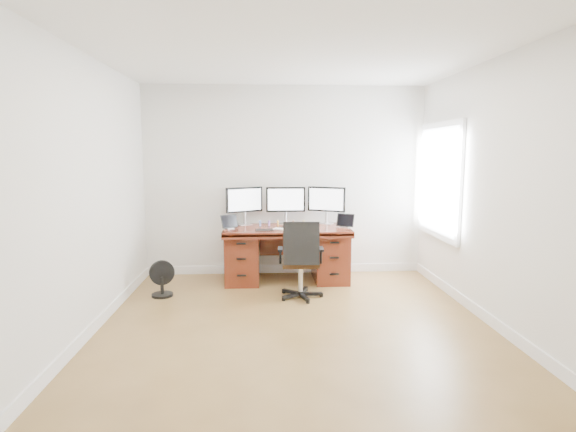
{
  "coord_description": "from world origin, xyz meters",
  "views": [
    {
      "loc": [
        -0.33,
        -4.2,
        1.75
      ],
      "look_at": [
        0.0,
        1.5,
        0.95
      ],
      "focal_mm": 28.0,
      "sensor_mm": 36.0,
      "label": 1
    }
  ],
  "objects": [
    {
      "name": "figurine_orange",
      "position": [
        -0.11,
        1.95,
        0.79
      ],
      "size": [
        0.03,
        0.03,
        0.08
      ],
      "color": "#EBB14B",
      "rests_on": "desk"
    },
    {
      "name": "right_wall",
      "position": [
        2.0,
        0.11,
        1.35
      ],
      "size": [
        0.1,
        4.5,
        2.7
      ],
      "color": "silver",
      "rests_on": "ground"
    },
    {
      "name": "figurine_purple",
      "position": [
        -0.24,
        1.95,
        0.79
      ],
      "size": [
        0.03,
        0.03,
        0.08
      ],
      "color": "#8B6CCE",
      "rests_on": "desk"
    },
    {
      "name": "drawing_tablet",
      "position": [
        -0.3,
        1.6,
        0.76
      ],
      "size": [
        0.24,
        0.17,
        0.01
      ],
      "primitive_type": "cube",
      "rotation": [
        0.0,
        0.0,
        0.12
      ],
      "color": "black",
      "rests_on": "desk"
    },
    {
      "name": "monitor_right",
      "position": [
        0.58,
        2.07,
        1.09
      ],
      "size": [
        0.5,
        0.28,
        0.53
      ],
      "rotation": [
        0.0,
        0.0,
        -0.48
      ],
      "color": "silver",
      "rests_on": "desk"
    },
    {
      "name": "tablet_left",
      "position": [
        -0.77,
        1.75,
        0.84
      ],
      "size": [
        0.23,
        0.2,
        0.19
      ],
      "rotation": [
        0.0,
        0.0,
        0.63
      ],
      "color": "silver",
      "rests_on": "desk"
    },
    {
      "name": "figurine_yellow",
      "position": [
        0.24,
        1.95,
        0.79
      ],
      "size": [
        0.03,
        0.03,
        0.08
      ],
      "color": "tan",
      "rests_on": "desk"
    },
    {
      "name": "figurine_blue",
      "position": [
        -0.36,
        1.95,
        0.79
      ],
      "size": [
        0.03,
        0.03,
        0.08
      ],
      "color": "#6289E0",
      "rests_on": "desk"
    },
    {
      "name": "phone",
      "position": [
        -0.0,
        1.8,
        0.76
      ],
      "size": [
        0.14,
        0.1,
        0.01
      ],
      "primitive_type": "cube",
      "rotation": [
        0.0,
        0.0,
        -0.38
      ],
      "color": "black",
      "rests_on": "desk"
    },
    {
      "name": "back_wall",
      "position": [
        0.0,
        2.25,
        1.35
      ],
      "size": [
        4.0,
        0.1,
        2.7
      ],
      "primitive_type": "cube",
      "color": "silver",
      "rests_on": "ground"
    },
    {
      "name": "monitor_left",
      "position": [
        -0.58,
        2.07,
        1.09
      ],
      "size": [
        0.5,
        0.29,
        0.53
      ],
      "rotation": [
        0.0,
        0.0,
        0.49
      ],
      "color": "silver",
      "rests_on": "desk"
    },
    {
      "name": "tablet_right",
      "position": [
        0.8,
        1.75,
        0.84
      ],
      "size": [
        0.24,
        0.18,
        0.19
      ],
      "rotation": [
        0.0,
        0.0,
        -0.51
      ],
      "color": "silver",
      "rests_on": "desk"
    },
    {
      "name": "figurine_brown",
      "position": [
        0.1,
        1.95,
        0.79
      ],
      "size": [
        0.03,
        0.03,
        0.08
      ],
      "color": "brown",
      "rests_on": "desk"
    },
    {
      "name": "monitor_center",
      "position": [
        0.0,
        2.07,
        1.09
      ],
      "size": [
        0.55,
        0.15,
        0.53
      ],
      "rotation": [
        0.0,
        0.0,
        0.03
      ],
      "color": "silver",
      "rests_on": "desk"
    },
    {
      "name": "trackpad",
      "position": [
        0.25,
        1.65,
        0.76
      ],
      "size": [
        0.17,
        0.17,
        0.01
      ],
      "primitive_type": "cube",
      "rotation": [
        0.0,
        0.0,
        0.22
      ],
      "color": "silver",
      "rests_on": "desk"
    },
    {
      "name": "ground",
      "position": [
        0.0,
        0.0,
        0.0
      ],
      "size": [
        4.5,
        4.5,
        0.0
      ],
      "primitive_type": "plane",
      "color": "brown",
      "rests_on": "ground"
    },
    {
      "name": "keyboard",
      "position": [
        -0.06,
        1.63,
        0.76
      ],
      "size": [
        0.28,
        0.2,
        0.01
      ],
      "primitive_type": "cube",
      "rotation": [
        0.0,
        0.0,
        -0.43
      ],
      "color": "silver",
      "rests_on": "desk"
    },
    {
      "name": "desk",
      "position": [
        0.0,
        1.83,
        0.4
      ],
      "size": [
        1.7,
        0.8,
        0.75
      ],
      "color": "#5B2012",
      "rests_on": "ground"
    },
    {
      "name": "floor_fan",
      "position": [
        -1.57,
        1.23,
        0.22
      ],
      "size": [
        0.3,
        0.26,
        0.44
      ],
      "rotation": [
        0.0,
        0.0,
        0.39
      ],
      "color": "black",
      "rests_on": "ground"
    },
    {
      "name": "office_chair",
      "position": [
        0.13,
        1.05,
        0.32
      ],
      "size": [
        0.56,
        0.54,
        0.96
      ],
      "rotation": [
        0.0,
        0.0,
        -0.05
      ],
      "color": "black",
      "rests_on": "ground"
    }
  ]
}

